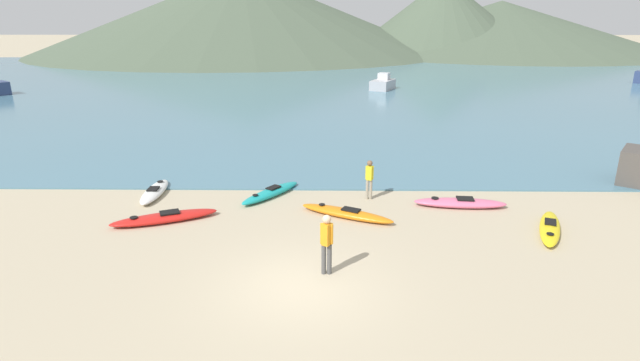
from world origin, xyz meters
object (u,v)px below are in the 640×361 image
kayak_on_sand_1 (550,228)px  moored_boat_0 (383,84)px  kayak_on_sand_2 (460,203)px  person_near_foreground (327,241)px  kayak_on_sand_0 (346,213)px  kayak_on_sand_5 (271,193)px  kayak_on_sand_4 (155,192)px  person_near_waterline (369,177)px  kayak_on_sand_3 (165,218)px

kayak_on_sand_1 → moored_boat_0: (-1.92, 33.66, 0.47)m
kayak_on_sand_2 → person_near_foreground: person_near_foreground is taller
person_near_foreground → kayak_on_sand_0: bearing=80.4°
kayak_on_sand_5 → kayak_on_sand_1: bearing=-19.0°
kayak_on_sand_0 → kayak_on_sand_1: bearing=-10.0°
kayak_on_sand_4 → moored_boat_0: bearing=68.1°
kayak_on_sand_4 → kayak_on_sand_5: (4.61, -0.08, 0.00)m
kayak_on_sand_1 → moored_boat_0: size_ratio=0.89×
kayak_on_sand_2 → kayak_on_sand_1: bearing=-43.2°
kayak_on_sand_0 → kayak_on_sand_5: 3.58m
kayak_on_sand_0 → kayak_on_sand_4: 7.82m
kayak_on_sand_0 → person_near_waterline: size_ratio=2.20×
kayak_on_sand_2 → moored_boat_0: (0.44, 31.43, 0.44)m
kayak_on_sand_0 → person_near_foreground: bearing=-99.6°
kayak_on_sand_3 → kayak_on_sand_5: 4.27m
kayak_on_sand_5 → person_near_waterline: bearing=-3.7°
moored_boat_0 → kayak_on_sand_5: bearing=-104.0°
kayak_on_sand_3 → person_near_foreground: person_near_foreground is taller
kayak_on_sand_2 → kayak_on_sand_5: (-7.14, 1.06, -0.01)m
kayak_on_sand_2 → kayak_on_sand_5: kayak_on_sand_2 is taller
kayak_on_sand_1 → kayak_on_sand_4: bearing=166.6°
kayak_on_sand_3 → moored_boat_0: size_ratio=1.03×
kayak_on_sand_0 → person_near_foreground: person_near_foreground is taller
kayak_on_sand_2 → kayak_on_sand_5: 7.22m
kayak_on_sand_2 → kayak_on_sand_3: kayak_on_sand_2 is taller
kayak_on_sand_0 → kayak_on_sand_2: (4.25, 1.06, 0.01)m
kayak_on_sand_3 → moored_boat_0: (10.97, 32.98, 0.45)m
kayak_on_sand_3 → person_near_waterline: size_ratio=2.32×
kayak_on_sand_5 → person_near_waterline: 3.90m
person_near_waterline → person_near_foreground: bearing=-105.3°
kayak_on_sand_1 → kayak_on_sand_5: (-9.51, 3.28, 0.02)m
kayak_on_sand_1 → person_near_waterline: bearing=151.9°
kayak_on_sand_4 → person_near_foreground: (6.81, -6.27, 0.84)m
kayak_on_sand_4 → kayak_on_sand_0: bearing=-16.3°
kayak_on_sand_2 → person_near_foreground: 7.18m
kayak_on_sand_0 → moored_boat_0: bearing=81.8°
kayak_on_sand_1 → kayak_on_sand_3: (-12.89, 0.68, 0.01)m
kayak_on_sand_1 → kayak_on_sand_4: kayak_on_sand_4 is taller
kayak_on_sand_1 → moored_boat_0: 33.72m
person_near_foreground → moored_boat_0: person_near_foreground is taller
kayak_on_sand_0 → kayak_on_sand_2: size_ratio=1.00×
kayak_on_sand_1 → kayak_on_sand_4: (-14.12, 3.36, 0.01)m
moored_boat_0 → kayak_on_sand_0: bearing=-98.2°
person_near_waterline → moored_boat_0: 30.85m
kayak_on_sand_4 → moored_boat_0: size_ratio=0.84×
kayak_on_sand_4 → person_near_foreground: size_ratio=1.70×
kayak_on_sand_0 → kayak_on_sand_2: 4.38m
person_near_foreground → moored_boat_0: bearing=81.6°
kayak_on_sand_2 → kayak_on_sand_0: bearing=-166.0°
kayak_on_sand_4 → kayak_on_sand_5: 4.61m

